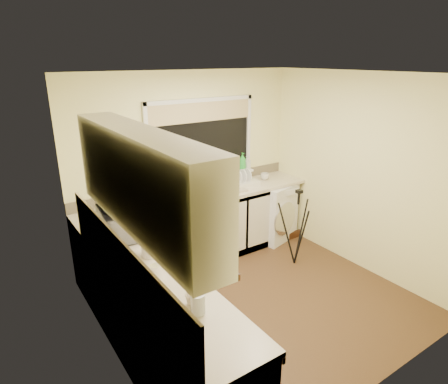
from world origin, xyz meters
TOP-DOWN VIEW (x-y plane):
  - floor at (0.00, 0.00)m, footprint 3.20×3.20m
  - ceiling at (0.00, 0.00)m, footprint 3.20×3.20m
  - wall_back at (0.00, 1.50)m, footprint 3.20×0.00m
  - wall_front at (0.00, -1.50)m, footprint 3.20×0.00m
  - wall_left at (-1.60, 0.00)m, footprint 0.00×3.00m
  - wall_right at (1.60, 0.00)m, footprint 0.00×3.00m
  - base_cabinet_back at (-0.33, 1.20)m, footprint 2.55×0.60m
  - base_cabinet_left at (-1.30, -0.30)m, footprint 0.54×2.40m
  - worktop_back at (0.00, 1.20)m, footprint 3.20×0.60m
  - worktop_left at (-1.30, -0.30)m, footprint 0.60×2.40m
  - upper_cabinet at (-1.44, -0.45)m, footprint 0.28×1.90m
  - splashback_left at (-1.59, -0.30)m, footprint 0.02×2.40m
  - splashback_back at (0.00, 1.49)m, footprint 3.20×0.02m
  - window_glass at (0.20, 1.49)m, footprint 1.50×0.02m
  - window_blind at (0.20, 1.46)m, footprint 1.50×0.02m
  - windowsill at (0.20, 1.43)m, footprint 1.60×0.14m
  - sink at (0.20, 1.20)m, footprint 0.82×0.46m
  - faucet at (0.20, 1.38)m, footprint 0.03×0.03m
  - washing_machine at (1.19, 1.16)m, footprint 0.73×0.72m
  - laptop at (-0.48, 1.15)m, footprint 0.33×0.29m
  - kettle at (-1.20, 0.08)m, footprint 0.15×0.15m
  - dish_rack at (0.72, 1.23)m, footprint 0.43×0.34m
  - tripod at (0.94, 0.36)m, footprint 0.61×0.61m
  - glass_jug at (-1.25, -0.87)m, footprint 0.10×0.10m
  - steel_jar at (-1.31, -0.30)m, footprint 0.09×0.09m
  - microwave at (-1.27, 0.62)m, footprint 0.41×0.56m
  - plant_a at (-0.37, 1.39)m, footprint 0.16×0.13m
  - plant_b at (-0.08, 1.42)m, footprint 0.15×0.14m
  - plant_c at (0.22, 1.42)m, footprint 0.15×0.15m
  - plant_d at (0.52, 1.42)m, footprint 0.25×0.23m
  - soap_bottle_green at (0.83, 1.40)m, footprint 0.11×0.11m
  - soap_bottle_clear at (0.92, 1.43)m, footprint 0.11×0.11m
  - cup_back at (1.12, 1.25)m, footprint 0.16×0.16m
  - cup_left at (-1.24, -0.76)m, footprint 0.11×0.11m

SIDE VIEW (x-z plane):
  - floor at x=0.00m, z-range 0.00..0.00m
  - washing_machine at x=1.19m, z-range 0.00..0.86m
  - base_cabinet_back at x=-0.33m, z-range 0.00..0.86m
  - base_cabinet_left at x=-1.30m, z-range 0.00..0.86m
  - tripod at x=0.94m, z-range 0.00..1.03m
  - worktop_back at x=0.00m, z-range 0.86..0.90m
  - worktop_left at x=-1.30m, z-range 0.86..0.90m
  - sink at x=0.20m, z-range 0.90..0.93m
  - dish_rack at x=0.72m, z-range 0.90..0.96m
  - cup_left at x=-1.24m, z-range 0.90..0.99m
  - cup_back at x=1.12m, z-range 0.90..1.00m
  - steel_jar at x=-1.31m, z-range 0.90..1.02m
  - laptop at x=-0.48m, z-range 0.84..1.08m
  - splashback_back at x=0.00m, z-range 0.90..1.04m
  - glass_jug at x=-1.25m, z-range 0.90..1.05m
  - kettle at x=-1.20m, z-range 0.90..1.09m
  - faucet at x=0.20m, z-range 0.90..1.14m
  - windowsill at x=0.20m, z-range 1.02..1.05m
  - microwave at x=-1.27m, z-range 0.90..1.19m
  - splashback_left at x=-1.59m, z-range 0.90..1.35m
  - soap_bottle_clear at x=0.92m, z-range 1.05..1.24m
  - plant_d at x=0.52m, z-range 1.05..1.27m
  - plant_b at x=-0.08m, z-range 1.05..1.27m
  - soap_bottle_green at x=0.83m, z-range 1.05..1.31m
  - plant_a at x=-0.37m, z-range 1.05..1.32m
  - plant_c at x=0.22m, z-range 1.05..1.32m
  - wall_back at x=0.00m, z-range -0.38..2.83m
  - wall_front at x=0.00m, z-range -0.38..2.83m
  - wall_left at x=-1.60m, z-range -0.27..2.73m
  - wall_right at x=1.60m, z-range -0.27..2.73m
  - window_glass at x=0.20m, z-range 1.05..2.05m
  - upper_cabinet at x=-1.44m, z-range 1.45..2.15m
  - window_blind at x=0.20m, z-range 1.80..2.05m
  - ceiling at x=0.00m, z-range 2.45..2.45m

